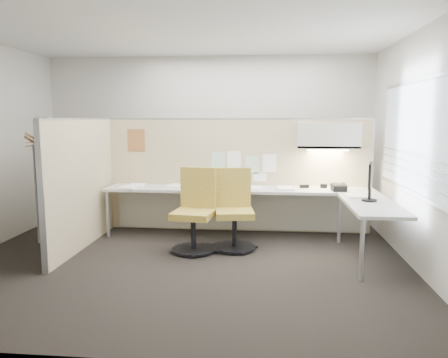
# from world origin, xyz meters

# --- Properties ---
(floor) EXTENTS (5.50, 4.50, 0.01)m
(floor) POSITION_xyz_m (0.00, 0.00, -0.01)
(floor) COLOR black
(floor) RESTS_ON ground
(ceiling) EXTENTS (5.50, 4.50, 0.01)m
(ceiling) POSITION_xyz_m (0.00, 0.00, 2.80)
(ceiling) COLOR white
(ceiling) RESTS_ON wall_back
(wall_back) EXTENTS (5.50, 0.02, 2.80)m
(wall_back) POSITION_xyz_m (0.00, 2.25, 1.40)
(wall_back) COLOR beige
(wall_back) RESTS_ON ground
(wall_front) EXTENTS (5.50, 0.02, 2.80)m
(wall_front) POSITION_xyz_m (0.00, -2.25, 1.40)
(wall_front) COLOR beige
(wall_front) RESTS_ON ground
(wall_right) EXTENTS (0.02, 4.50, 2.80)m
(wall_right) POSITION_xyz_m (2.75, 0.00, 1.40)
(wall_right) COLOR beige
(wall_right) RESTS_ON ground
(window_pane) EXTENTS (0.01, 2.80, 1.30)m
(window_pane) POSITION_xyz_m (2.73, 0.00, 1.55)
(window_pane) COLOR #909DA7
(window_pane) RESTS_ON wall_right
(partition_back) EXTENTS (4.10, 0.06, 1.75)m
(partition_back) POSITION_xyz_m (0.55, 1.60, 0.88)
(partition_back) COLOR beige
(partition_back) RESTS_ON floor
(partition_left) EXTENTS (0.06, 2.20, 1.75)m
(partition_left) POSITION_xyz_m (-1.50, 0.50, 0.88)
(partition_left) COLOR beige
(partition_left) RESTS_ON floor
(desk) EXTENTS (4.00, 2.07, 0.73)m
(desk) POSITION_xyz_m (0.93, 1.13, 0.60)
(desk) COLOR beige
(desk) RESTS_ON floor
(overhead_bin) EXTENTS (0.90, 0.36, 0.38)m
(overhead_bin) POSITION_xyz_m (1.90, 1.39, 1.51)
(overhead_bin) COLOR beige
(overhead_bin) RESTS_ON partition_back
(task_light_strip) EXTENTS (0.60, 0.06, 0.02)m
(task_light_strip) POSITION_xyz_m (1.90, 1.39, 1.30)
(task_light_strip) COLOR #FFEABF
(task_light_strip) RESTS_ON overhead_bin
(pinned_papers) EXTENTS (1.01, 0.00, 0.47)m
(pinned_papers) POSITION_xyz_m (0.63, 1.57, 1.03)
(pinned_papers) COLOR #8CBF8C
(pinned_papers) RESTS_ON partition_back
(poster) EXTENTS (0.28, 0.00, 0.35)m
(poster) POSITION_xyz_m (-1.05, 1.57, 1.42)
(poster) COLOR orange
(poster) RESTS_ON partition_back
(chair_left) EXTENTS (0.57, 0.59, 1.07)m
(chair_left) POSITION_xyz_m (0.57, 0.62, 0.50)
(chair_left) COLOR black
(chair_left) RESTS_ON floor
(chair_right) EXTENTS (0.58, 0.60, 1.09)m
(chair_right) POSITION_xyz_m (0.06, 0.47, 0.51)
(chair_right) COLOR black
(chair_right) RESTS_ON floor
(monitor) EXTENTS (0.19, 0.45, 0.48)m
(monitor) POSITION_xyz_m (2.30, 0.39, 1.01)
(monitor) COLOR black
(monitor) RESTS_ON desk
(phone) EXTENTS (0.22, 0.21, 0.12)m
(phone) POSITION_xyz_m (2.04, 1.14, 0.78)
(phone) COLOR black
(phone) RESTS_ON desk
(stapler) EXTENTS (0.15, 0.07, 0.05)m
(stapler) POSITION_xyz_m (1.57, 1.37, 0.76)
(stapler) COLOR black
(stapler) RESTS_ON desk
(tape_dispenser) EXTENTS (0.11, 0.08, 0.06)m
(tape_dispenser) POSITION_xyz_m (1.86, 1.40, 0.76)
(tape_dispenser) COLOR black
(tape_dispenser) RESTS_ON desk
(coat_hook) EXTENTS (0.18, 0.48, 1.43)m
(coat_hook) POSITION_xyz_m (-1.58, -0.48, 1.41)
(coat_hook) COLOR silver
(coat_hook) RESTS_ON partition_left
(paper_stack_0) EXTENTS (0.27, 0.33, 0.03)m
(paper_stack_0) POSITION_xyz_m (-0.97, 1.29, 0.74)
(paper_stack_0) COLOR white
(paper_stack_0) RESTS_ON desk
(paper_stack_1) EXTENTS (0.26, 0.32, 0.02)m
(paper_stack_1) POSITION_xyz_m (-0.37, 1.32, 0.74)
(paper_stack_1) COLOR white
(paper_stack_1) RESTS_ON desk
(paper_stack_2) EXTENTS (0.24, 0.31, 0.03)m
(paper_stack_2) POSITION_xyz_m (0.30, 1.16, 0.75)
(paper_stack_2) COLOR white
(paper_stack_2) RESTS_ON desk
(paper_stack_3) EXTENTS (0.24, 0.31, 0.01)m
(paper_stack_3) POSITION_xyz_m (0.83, 1.29, 0.74)
(paper_stack_3) COLOR white
(paper_stack_3) RESTS_ON desk
(paper_stack_4) EXTENTS (0.26, 0.32, 0.03)m
(paper_stack_4) POSITION_xyz_m (1.28, 1.20, 0.75)
(paper_stack_4) COLOR white
(paper_stack_4) RESTS_ON desk
(paper_stack_5) EXTENTS (0.27, 0.33, 0.02)m
(paper_stack_5) POSITION_xyz_m (2.18, 0.68, 0.74)
(paper_stack_5) COLOR white
(paper_stack_5) RESTS_ON desk
(paper_stack_6) EXTENTS (0.26, 0.32, 0.02)m
(paper_stack_6) POSITION_xyz_m (-1.04, 1.12, 0.74)
(paper_stack_6) COLOR white
(paper_stack_6) RESTS_ON desk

